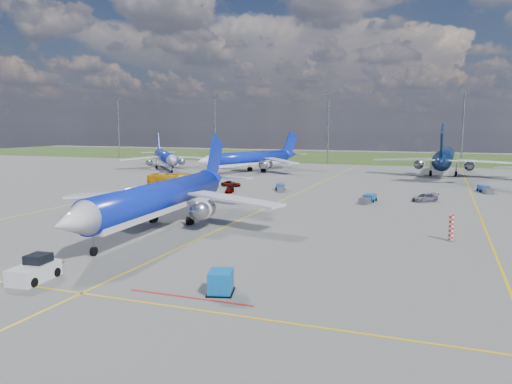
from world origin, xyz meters
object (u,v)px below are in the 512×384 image
(uld_container, at_px, (221,282))
(baggage_tug_w, at_px, (368,199))
(bg_jet_nw, at_px, (166,169))
(service_car_c, at_px, (425,198))
(bg_jet_n, at_px, (444,175))
(apron_bus, at_px, (176,181))
(baggage_tug_c, at_px, (280,188))
(service_car_a, at_px, (230,190))
(bg_jet_nnw, at_px, (250,172))
(service_car_b, at_px, (231,184))
(warning_post, at_px, (451,227))
(pushback_tug, at_px, (35,270))
(baggage_tug_e, at_px, (485,189))
(main_airliner, at_px, (162,228))

(uld_container, relative_size, baggage_tug_w, 0.38)
(bg_jet_nw, xyz_separation_m, service_car_c, (71.64, -38.47, 0.66))
(bg_jet_n, bearing_deg, apron_bus, 47.20)
(apron_bus, xyz_separation_m, baggage_tug_w, (37.47, -3.74, -1.00))
(bg_jet_nw, height_order, baggage_tug_c, bg_jet_nw)
(uld_container, bearing_deg, service_car_a, 97.25)
(bg_jet_nnw, distance_m, service_car_b, 31.83)
(warning_post, height_order, pushback_tug, warning_post)
(baggage_tug_e, bearing_deg, service_car_b, 176.46)
(bg_jet_nnw, bearing_deg, baggage_tug_w, -27.08)
(uld_container, bearing_deg, baggage_tug_w, 69.61)
(warning_post, xyz_separation_m, bg_jet_n, (-0.76, 77.27, -1.50))
(apron_bus, bearing_deg, service_car_c, -95.49)
(apron_bus, relative_size, baggage_tug_e, 2.01)
(warning_post, height_order, baggage_tug_w, warning_post)
(bg_jet_nw, distance_m, baggage_tug_e, 84.90)
(service_car_a, distance_m, service_car_b, 9.30)
(warning_post, bearing_deg, uld_container, -123.93)
(service_car_c, bearing_deg, service_car_b, -142.67)
(pushback_tug, bearing_deg, warning_post, 33.80)
(service_car_c, relative_size, baggage_tug_w, 0.81)
(warning_post, xyz_separation_m, service_car_c, (-3.65, 28.65, -0.84))
(bg_jet_nw, bearing_deg, baggage_tug_w, -72.48)
(uld_container, distance_m, apron_bus, 62.03)
(warning_post, distance_m, uld_container, 29.24)
(warning_post, height_order, baggage_tug_c, warning_post)
(service_car_b, relative_size, baggage_tug_c, 0.74)
(pushback_tug, xyz_separation_m, uld_container, (15.37, 2.41, 0.03))
(service_car_a, bearing_deg, bg_jet_nw, 120.66)
(uld_container, xyz_separation_m, service_car_c, (12.67, 52.91, -0.19))
(pushback_tug, xyz_separation_m, baggage_tug_c, (1.62, 60.05, -0.25))
(service_car_b, bearing_deg, baggage_tug_e, -78.54)
(baggage_tug_e, bearing_deg, bg_jet_n, 89.29)
(apron_bus, bearing_deg, baggage_tug_e, -80.12)
(uld_container, relative_size, baggage_tug_c, 0.38)
(warning_post, relative_size, service_car_c, 0.66)
(bg_jet_nnw, height_order, main_airliner, main_airliner)
(bg_jet_n, xyz_separation_m, baggage_tug_e, (7.25, -32.96, 0.57))
(baggage_tug_e, bearing_deg, apron_bus, -176.95)
(warning_post, relative_size, main_airliner, 0.07)
(uld_container, height_order, baggage_tug_e, uld_container)
(service_car_c, bearing_deg, bg_jet_nw, -159.63)
(service_car_a, height_order, service_car_b, same)
(pushback_tug, xyz_separation_m, baggage_tug_e, (38.17, 70.97, -0.24))
(bg_jet_n, relative_size, main_airliner, 1.15)
(apron_bus, xyz_separation_m, service_car_b, (8.19, 8.20, -1.00))
(service_car_c, bearing_deg, apron_bus, -130.59)
(service_car_b, bearing_deg, bg_jet_n, -42.91)
(apron_bus, bearing_deg, pushback_tug, -168.04)
(uld_container, bearing_deg, bg_jet_nnw, 94.33)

